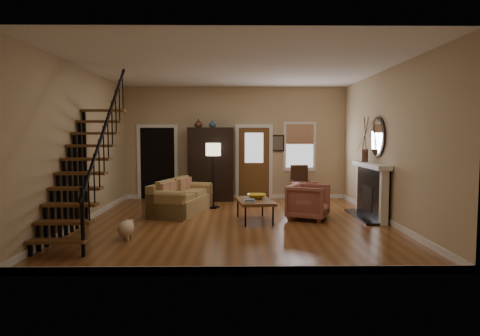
{
  "coord_description": "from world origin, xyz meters",
  "views": [
    {
      "loc": [
        -0.01,
        -9.14,
        1.89
      ],
      "look_at": [
        0.1,
        0.4,
        1.15
      ],
      "focal_mm": 32.0,
      "sensor_mm": 36.0,
      "label": 1
    }
  ],
  "objects_px": {
    "side_chair": "(300,183)",
    "floor_lamp": "(213,176)",
    "armchair_left": "(308,202)",
    "armoire": "(211,164)",
    "armchair_right": "(309,196)",
    "sofa": "(182,198)",
    "coffee_table": "(254,210)"
  },
  "relations": [
    {
      "from": "armoire",
      "to": "side_chair",
      "type": "distance_m",
      "value": 2.61
    },
    {
      "from": "coffee_table",
      "to": "armchair_left",
      "type": "xyz_separation_m",
      "value": [
        1.22,
        0.2,
        0.16
      ]
    },
    {
      "from": "armchair_right",
      "to": "side_chair",
      "type": "distance_m",
      "value": 1.46
    },
    {
      "from": "armoire",
      "to": "sofa",
      "type": "bearing_deg",
      "value": -106.1
    },
    {
      "from": "side_chair",
      "to": "floor_lamp",
      "type": "bearing_deg",
      "value": -154.76
    },
    {
      "from": "armoire",
      "to": "side_chair",
      "type": "height_order",
      "value": "armoire"
    },
    {
      "from": "armchair_left",
      "to": "side_chair",
      "type": "xyz_separation_m",
      "value": [
        0.22,
        2.63,
        0.12
      ]
    },
    {
      "from": "floor_lamp",
      "to": "armoire",
      "type": "bearing_deg",
      "value": 95.57
    },
    {
      "from": "armoire",
      "to": "coffee_table",
      "type": "height_order",
      "value": "armoire"
    },
    {
      "from": "armoire",
      "to": "armchair_right",
      "type": "bearing_deg",
      "value": -32.99
    },
    {
      "from": "coffee_table",
      "to": "floor_lamp",
      "type": "xyz_separation_m",
      "value": [
        -0.98,
        1.69,
        0.6
      ]
    },
    {
      "from": "armchair_left",
      "to": "side_chair",
      "type": "distance_m",
      "value": 2.65
    },
    {
      "from": "coffee_table",
      "to": "side_chair",
      "type": "bearing_deg",
      "value": 63.12
    },
    {
      "from": "armchair_left",
      "to": "floor_lamp",
      "type": "height_order",
      "value": "floor_lamp"
    },
    {
      "from": "armoire",
      "to": "sofa",
      "type": "distance_m",
      "value": 2.25
    },
    {
      "from": "side_chair",
      "to": "armchair_left",
      "type": "bearing_deg",
      "value": -94.79
    },
    {
      "from": "armoire",
      "to": "armchair_right",
      "type": "height_order",
      "value": "armoire"
    },
    {
      "from": "sofa",
      "to": "side_chair",
      "type": "height_order",
      "value": "side_chair"
    },
    {
      "from": "sofa",
      "to": "coffee_table",
      "type": "relative_size",
      "value": 1.64
    },
    {
      "from": "armchair_right",
      "to": "floor_lamp",
      "type": "xyz_separation_m",
      "value": [
        -2.41,
        0.31,
        0.49
      ]
    },
    {
      "from": "armoire",
      "to": "floor_lamp",
      "type": "xyz_separation_m",
      "value": [
        0.13,
        -1.34,
        -0.21
      ]
    },
    {
      "from": "sofa",
      "to": "armchair_right",
      "type": "xyz_separation_m",
      "value": [
        3.14,
        0.42,
        -0.03
      ]
    },
    {
      "from": "armchair_left",
      "to": "armoire",
      "type": "bearing_deg",
      "value": 61.6
    },
    {
      "from": "coffee_table",
      "to": "floor_lamp",
      "type": "height_order",
      "value": "floor_lamp"
    },
    {
      "from": "armchair_right",
      "to": "side_chair",
      "type": "xyz_separation_m",
      "value": [
        0.01,
        1.45,
        0.16
      ]
    },
    {
      "from": "floor_lamp",
      "to": "side_chair",
      "type": "distance_m",
      "value": 2.69
    },
    {
      "from": "floor_lamp",
      "to": "coffee_table",
      "type": "bearing_deg",
      "value": -59.81
    },
    {
      "from": "side_chair",
      "to": "armchair_right",
      "type": "bearing_deg",
      "value": -90.35
    },
    {
      "from": "floor_lamp",
      "to": "side_chair",
      "type": "bearing_deg",
      "value": 25.24
    },
    {
      "from": "armoire",
      "to": "coffee_table",
      "type": "bearing_deg",
      "value": -69.82
    },
    {
      "from": "sofa",
      "to": "coffee_table",
      "type": "xyz_separation_m",
      "value": [
        1.71,
        -0.96,
        -0.14
      ]
    },
    {
      "from": "coffee_table",
      "to": "side_chair",
      "type": "relative_size",
      "value": 1.22
    }
  ]
}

